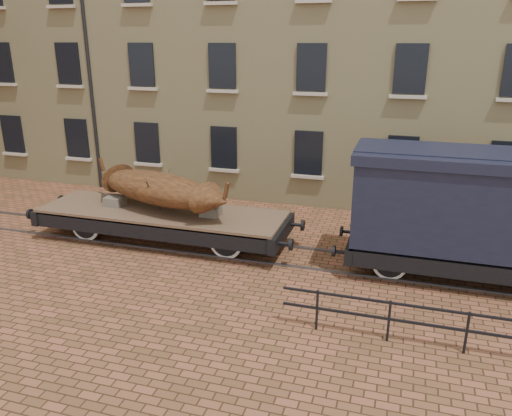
# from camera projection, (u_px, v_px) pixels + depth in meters

# --- Properties ---
(ground) EXTENTS (90.00, 90.00, 0.00)m
(ground) POSITION_uv_depth(u_px,v_px,m) (245.00, 251.00, 15.85)
(ground) COLOR brown
(warehouse_cream) EXTENTS (40.00, 10.19, 14.00)m
(warehouse_cream) POSITION_uv_depth(u_px,v_px,m) (380.00, 24.00, 21.82)
(warehouse_cream) COLOR beige
(warehouse_cream) RESTS_ON ground
(rail_track) EXTENTS (30.00, 1.52, 0.06)m
(rail_track) POSITION_uv_depth(u_px,v_px,m) (245.00, 250.00, 15.84)
(rail_track) COLOR #59595E
(rail_track) RESTS_ON ground
(flatcar_wagon) EXTENTS (9.17, 2.49, 1.38)m
(flatcar_wagon) POSITION_uv_depth(u_px,v_px,m) (162.00, 217.00, 16.36)
(flatcar_wagon) COLOR brown
(flatcar_wagon) RESTS_ON ground
(iron_boat) EXTENTS (5.61, 2.98, 1.40)m
(iron_boat) POSITION_uv_depth(u_px,v_px,m) (159.00, 188.00, 16.06)
(iron_boat) COLOR brown
(iron_boat) RESTS_ON flatcar_wagon
(goods_van) EXTENTS (6.99, 2.55, 3.62)m
(goods_van) POSITION_uv_depth(u_px,v_px,m) (470.00, 201.00, 13.36)
(goods_van) COLOR black
(goods_van) RESTS_ON ground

